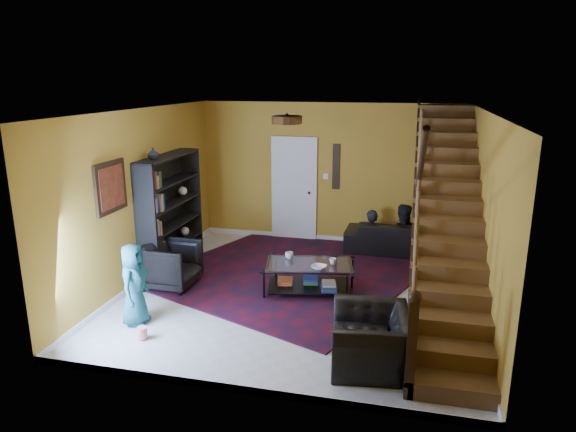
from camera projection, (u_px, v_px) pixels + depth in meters
name	position (u px, v px, depth m)	size (l,w,h in m)	color
floor	(299.00, 293.00, 8.05)	(5.50, 5.50, 0.00)	beige
room	(245.00, 255.00, 9.58)	(5.50, 5.50, 5.50)	gold
staircase	(447.00, 215.00, 7.21)	(0.95, 5.02, 3.18)	brown
bookshelf	(171.00, 214.00, 8.90)	(0.35, 1.80, 2.00)	black
door	(294.00, 191.00, 10.50)	(0.82, 0.05, 2.05)	silver
framed_picture	(111.00, 187.00, 7.32)	(0.04, 0.74, 0.74)	maroon
wall_hanging	(336.00, 167.00, 10.17)	(0.14, 0.03, 0.90)	black
ceiling_fixture	(287.00, 120.00, 6.58)	(0.40, 0.40, 0.10)	#3F2814
rug	(297.00, 269.00, 9.03)	(3.85, 4.39, 0.02)	#440C17
sofa	(401.00, 238.00, 9.79)	(2.11, 0.83, 0.62)	black
armchair_left	(171.00, 265.00, 8.19)	(0.79, 0.82, 0.74)	black
armchair_right	(371.00, 339.00, 5.95)	(1.01, 0.89, 0.66)	black
person_adult_a	(371.00, 241.00, 10.00)	(0.46, 0.30, 1.26)	black
person_adult_b	(401.00, 240.00, 9.85)	(0.68, 0.53, 1.40)	black
person_child	(134.00, 284.00, 6.91)	(0.56, 0.36, 1.14)	#1B5567
coffee_table	(309.00, 276.00, 7.94)	(1.44, 1.01, 0.50)	black
cup_a	(289.00, 255.00, 8.09)	(0.13, 0.13, 0.10)	#999999
cup_b	(333.00, 262.00, 7.81)	(0.11, 0.11, 0.10)	#999999
bowl	(319.00, 267.00, 7.65)	(0.22, 0.22, 0.05)	#999999
vase	(153.00, 154.00, 8.13)	(0.18, 0.18, 0.19)	#999999
popcorn_bucket	(142.00, 333.00, 6.59)	(0.13, 0.13, 0.15)	red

